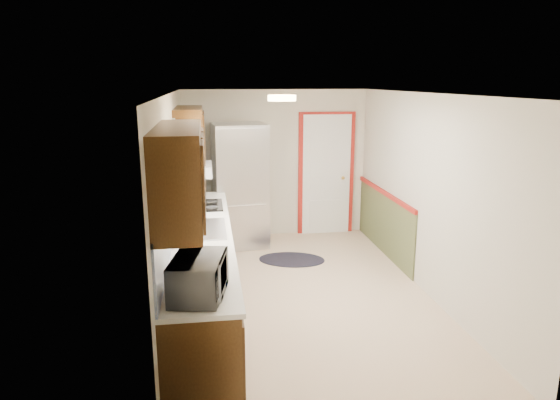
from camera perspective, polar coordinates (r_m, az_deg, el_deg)
name	(u,v)px	position (r m, az deg, el deg)	size (l,w,h in m)	color
room_shell	(305,199)	(5.80, 2.84, 0.12)	(3.20, 5.20, 2.52)	beige
kitchen_run	(198,244)	(5.52, -9.33, -4.95)	(0.63, 4.00, 2.20)	#3B220D
back_wall_trim	(338,184)	(8.19, 6.66, 1.81)	(1.12, 2.30, 2.08)	maroon
ceiling_fixture	(282,98)	(5.40, 0.21, 11.58)	(0.30, 0.30, 0.06)	#FFD88C
microwave	(198,273)	(3.86, -9.30, -8.22)	(0.56, 0.31, 0.38)	white
refrigerator	(240,185)	(7.76, -4.60, 1.69)	(0.86, 0.83, 1.91)	#B7B7BC
rug	(292,260)	(7.29, 1.34, -6.82)	(0.96, 0.62, 0.01)	black
cooktop	(202,205)	(6.59, -8.86, -0.62)	(0.52, 0.63, 0.02)	black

